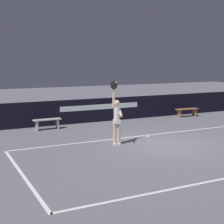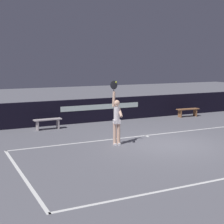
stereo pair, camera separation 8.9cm
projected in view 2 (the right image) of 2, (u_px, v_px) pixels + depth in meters
The scene contains 7 objects.
ground_plane at pixel (169, 145), 13.51m from camera, with size 60.00×60.00×0.00m, color slate.
court_lines at pixel (186, 151), 12.60m from camera, with size 12.03×5.85×0.00m.
back_wall at pixel (106, 110), 18.71m from camera, with size 17.90×0.21×1.25m.
tennis_player at pixel (117, 118), 13.35m from camera, with size 0.47×0.51×2.53m.
tennis_ball at pixel (116, 82), 13.01m from camera, with size 0.07×0.07×0.07m.
courtside_bench_near at pixel (188, 111), 20.13m from camera, with size 1.42×0.46×0.48m.
courtside_bench_far at pixel (48, 122), 16.42m from camera, with size 1.34×0.39×0.51m.
Camera 2 is at (-7.80, -10.85, 3.29)m, focal length 55.08 mm.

